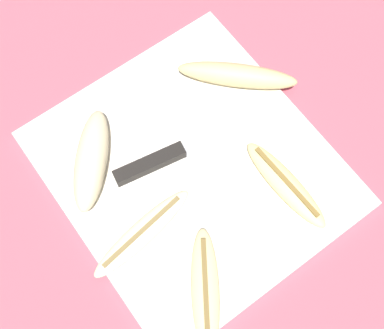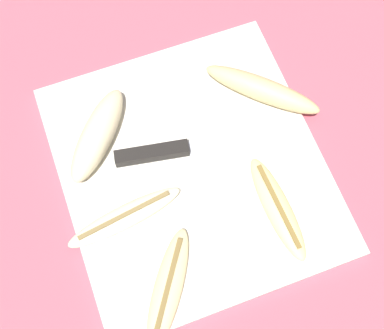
% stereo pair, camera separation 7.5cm
% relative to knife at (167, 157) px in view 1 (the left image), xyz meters
% --- Properties ---
extents(ground_plane, '(4.00, 4.00, 0.00)m').
position_rel_knife_xyz_m(ground_plane, '(0.03, 0.02, -0.02)').
color(ground_plane, '#C65160').
extents(cutting_board, '(0.40, 0.36, 0.01)m').
position_rel_knife_xyz_m(cutting_board, '(0.03, 0.02, -0.01)').
color(cutting_board, silver).
rests_on(cutting_board, ground_plane).
extents(knife, '(0.07, 0.25, 0.02)m').
position_rel_knife_xyz_m(knife, '(0.00, 0.00, 0.00)').
color(knife, black).
rests_on(knife, cutting_board).
extents(banana_golden_short, '(0.16, 0.04, 0.02)m').
position_rel_knife_xyz_m(banana_golden_short, '(0.13, 0.11, 0.00)').
color(banana_golden_short, '#EDD689').
rests_on(banana_golden_short, cutting_board).
extents(banana_spotted_left, '(0.15, 0.15, 0.03)m').
position_rel_knife_xyz_m(banana_spotted_left, '(-0.04, 0.16, 0.01)').
color(banana_spotted_left, '#DBC684').
rests_on(banana_spotted_left, cutting_board).
extents(banana_pale_long, '(0.06, 0.17, 0.02)m').
position_rel_knife_xyz_m(banana_pale_long, '(0.07, -0.09, 0.00)').
color(banana_pale_long, beige).
rests_on(banana_pale_long, cutting_board).
extents(banana_cream_curved, '(0.14, 0.13, 0.04)m').
position_rel_knife_xyz_m(banana_cream_curved, '(-0.05, -0.09, 0.01)').
color(banana_cream_curved, beige).
rests_on(banana_cream_curved, cutting_board).
extents(banana_mellow_near, '(0.16, 0.12, 0.02)m').
position_rel_knife_xyz_m(banana_mellow_near, '(0.18, -0.07, 0.00)').
color(banana_mellow_near, beige).
rests_on(banana_mellow_near, cutting_board).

